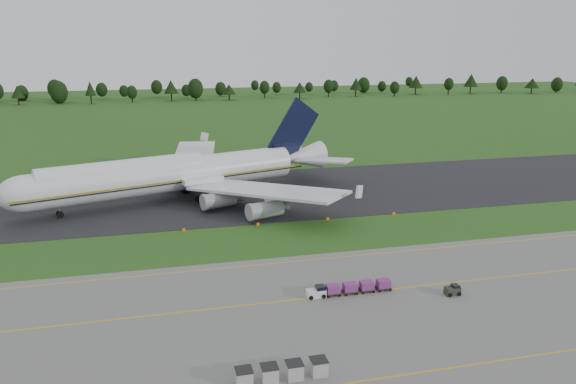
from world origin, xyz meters
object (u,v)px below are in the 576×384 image
object	(u,v)px
aircraft	(175,174)
utility_cart	(452,291)
edge_markers	(293,222)
baggage_train	(348,288)
uld_row	(282,372)

from	to	relation	value
aircraft	utility_cart	distance (m)	61.29
edge_markers	baggage_train	bearing A→B (deg)	-90.64
utility_cart	edge_markers	xyz separation A→B (m)	(-12.30, 32.43, -0.28)
aircraft	uld_row	size ratio (longest dim) A/B	7.64
baggage_train	edge_markers	size ratio (longest dim) A/B	0.29
baggage_train	edge_markers	bearing A→B (deg)	89.36
utility_cart	edge_markers	bearing A→B (deg)	110.76
uld_row	baggage_train	bearing A→B (deg)	52.64
utility_cart	uld_row	distance (m)	27.94
baggage_train	uld_row	bearing A→B (deg)	-127.36
utility_cart	uld_row	xyz separation A→B (m)	(-24.91, -12.66, 0.30)
aircraft	edge_markers	xyz separation A→B (m)	(19.15, -19.95, -5.15)
uld_row	edge_markers	world-z (taller)	uld_row
aircraft	uld_row	distance (m)	65.53
utility_cart	uld_row	world-z (taller)	uld_row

